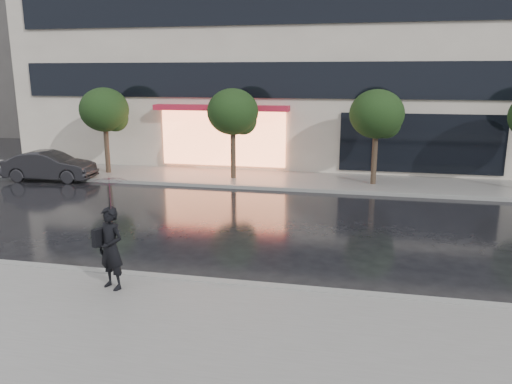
# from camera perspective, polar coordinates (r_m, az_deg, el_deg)

# --- Properties ---
(ground) EXTENTS (120.00, 120.00, 0.00)m
(ground) POSITION_cam_1_polar(r_m,az_deg,el_deg) (12.02, -0.68, -9.01)
(ground) COLOR black
(ground) RESTS_ON ground
(sidewalk_near) EXTENTS (60.00, 4.50, 0.12)m
(sidewalk_near) POSITION_cam_1_polar(r_m,az_deg,el_deg) (9.16, -5.32, -16.20)
(sidewalk_near) COLOR slate
(sidewalk_near) RESTS_ON ground
(sidewalk_far) EXTENTS (60.00, 3.50, 0.12)m
(sidewalk_far) POSITION_cam_1_polar(r_m,az_deg,el_deg) (21.71, 5.26, 1.29)
(sidewalk_far) COLOR slate
(sidewalk_far) RESTS_ON ground
(curb_near) EXTENTS (60.00, 0.25, 0.14)m
(curb_near) POSITION_cam_1_polar(r_m,az_deg,el_deg) (11.09, -1.83, -10.59)
(curb_near) COLOR gray
(curb_near) RESTS_ON ground
(curb_far) EXTENTS (60.00, 0.25, 0.14)m
(curb_far) POSITION_cam_1_polar(r_m,az_deg,el_deg) (20.01, 4.66, 0.29)
(curb_far) COLOR gray
(curb_far) RESTS_ON ground
(tree_far_west) EXTENTS (2.20, 2.20, 3.99)m
(tree_far_west) POSITION_cam_1_polar(r_m,az_deg,el_deg) (23.83, -16.78, 8.81)
(tree_far_west) COLOR #33261C
(tree_far_west) RESTS_ON ground
(tree_mid_west) EXTENTS (2.20, 2.20, 3.99)m
(tree_mid_west) POSITION_cam_1_polar(r_m,az_deg,el_deg) (21.62, -2.50, 8.95)
(tree_mid_west) COLOR #33261C
(tree_mid_west) RESTS_ON ground
(tree_mid_east) EXTENTS (2.20, 2.20, 3.99)m
(tree_mid_east) POSITION_cam_1_polar(r_m,az_deg,el_deg) (20.95, 13.79, 8.44)
(tree_mid_east) COLOR #33261C
(tree_mid_east) RESTS_ON ground
(parked_car) EXTENTS (4.02, 1.69, 1.29)m
(parked_car) POSITION_cam_1_polar(r_m,az_deg,el_deg) (23.65, -22.52, 2.76)
(parked_car) COLOR black
(parked_car) RESTS_ON ground
(pedestrian_with_umbrella) EXTENTS (1.18, 1.19, 2.43)m
(pedestrian_with_umbrella) POSITION_cam_1_polar(r_m,az_deg,el_deg) (10.73, -16.37, -2.92)
(pedestrian_with_umbrella) COLOR black
(pedestrian_with_umbrella) RESTS_ON sidewalk_near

